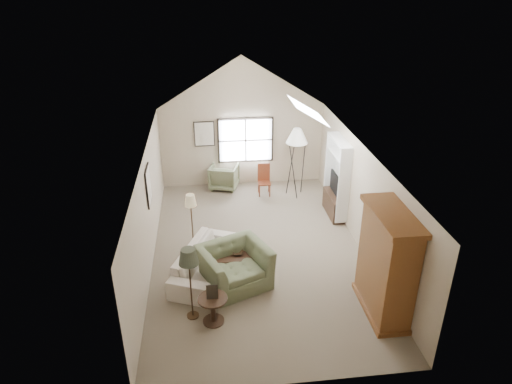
{
  "coord_description": "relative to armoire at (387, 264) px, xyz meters",
  "views": [
    {
      "loc": [
        -1.15,
        -9.28,
        6.13
      ],
      "look_at": [
        0.0,
        0.4,
        1.4
      ],
      "focal_mm": 32.0,
      "sensor_mm": 36.0,
      "label": 1
    }
  ],
  "objects": [
    {
      "name": "armchair_far",
      "position": [
        -2.78,
        6.1,
        -0.71
      ],
      "size": [
        1.03,
        1.04,
        0.77
      ],
      "primitive_type": "imported",
      "rotation": [
        0.0,
        0.0,
        2.86
      ],
      "color": "#5F6949",
      "rests_on": "ground"
    },
    {
      "name": "tv_panel",
      "position": [
        0.14,
        4.0,
        -0.18
      ],
      "size": [
        0.05,
        0.9,
        0.55
      ],
      "primitive_type": "cube",
      "color": "black",
      "rests_on": "media_console"
    },
    {
      "name": "window",
      "position": [
        -2.08,
        6.36,
        0.35
      ],
      "size": [
        1.72,
        0.08,
        1.42
      ],
      "primitive_type": "cube",
      "color": "black",
      "rests_on": "room_shell"
    },
    {
      "name": "side_chair",
      "position": [
        -1.61,
        5.47,
        -0.62
      ],
      "size": [
        0.39,
        0.39,
        0.96
      ],
      "primitive_type": "cube",
      "rotation": [
        0.0,
        0.0,
        -0.03
      ],
      "color": "brown",
      "rests_on": "ground"
    },
    {
      "name": "media_console",
      "position": [
        0.14,
        4.0,
        -0.8
      ],
      "size": [
        0.34,
        1.18,
        0.6
      ],
      "primitive_type": "cube",
      "color": "#382316",
      "rests_on": "ground"
    },
    {
      "name": "armoire",
      "position": [
        0.0,
        0.0,
        0.0
      ],
      "size": [
        0.6,
        1.5,
        2.2
      ],
      "primitive_type": "cube",
      "color": "brown",
      "rests_on": "ground"
    },
    {
      "name": "room_shell",
      "position": [
        -2.18,
        2.4,
        2.11
      ],
      "size": [
        5.01,
        8.01,
        4.0
      ],
      "color": "#756853",
      "rests_on": "ground"
    },
    {
      "name": "sofa",
      "position": [
        -3.44,
        1.64,
        -0.77
      ],
      "size": [
        1.69,
        2.44,
        0.66
      ],
      "primitive_type": "imported",
      "rotation": [
        0.0,
        0.0,
        1.18
      ],
      "color": "silver",
      "rests_on": "ground"
    },
    {
      "name": "dark_lamp",
      "position": [
        -3.74,
        0.24,
        -0.31
      ],
      "size": [
        0.5,
        0.5,
        1.59
      ],
      "primitive_type": null,
      "rotation": [
        0.0,
        0.0,
        -0.39
      ],
      "color": "#292D1F",
      "rests_on": "ground"
    },
    {
      "name": "skylight",
      "position": [
        -0.88,
        3.3,
        2.12
      ],
      "size": [
        0.8,
        1.2,
        0.52
      ],
      "primitive_type": null,
      "color": "white",
      "rests_on": "room_shell"
    },
    {
      "name": "armchair_near",
      "position": [
        -2.83,
        1.18,
        -0.65
      ],
      "size": [
        1.73,
        1.64,
        0.89
      ],
      "primitive_type": "imported",
      "rotation": [
        0.0,
        0.0,
        0.4
      ],
      "color": "#65704E",
      "rests_on": "ground"
    },
    {
      "name": "tripod_lamp",
      "position": [
        -0.7,
        5.33,
        -0.03
      ],
      "size": [
        0.68,
        0.68,
        2.14
      ],
      "primitive_type": null,
      "rotation": [
        0.0,
        0.0,
        -0.1
      ],
      "color": "silver",
      "rests_on": "ground"
    },
    {
      "name": "wall_art",
      "position": [
        -4.06,
        4.34,
        0.63
      ],
      "size": [
        1.97,
        3.71,
        0.88
      ],
      "color": "black",
      "rests_on": "room_shell"
    },
    {
      "name": "tv_alcove",
      "position": [
        0.16,
        4.0,
        0.05
      ],
      "size": [
        0.32,
        1.3,
        2.1
      ],
      "primitive_type": "cube",
      "color": "white",
      "rests_on": "ground"
    },
    {
      "name": "bowl",
      "position": [
        -2.73,
        1.53,
        -0.55
      ],
      "size": [
        0.25,
        0.25,
        0.06
      ],
      "primitive_type": "imported",
      "rotation": [
        0.0,
        0.0,
        -0.04
      ],
      "color": "#332515",
      "rests_on": "coffee_table"
    },
    {
      "name": "tan_lamp",
      "position": [
        -3.74,
        2.84,
        -0.39
      ],
      "size": [
        0.37,
        0.37,
        1.43
      ],
      "primitive_type": null,
      "rotation": [
        0.0,
        0.0,
        -0.39
      ],
      "color": "tan",
      "rests_on": "ground"
    },
    {
      "name": "side_table",
      "position": [
        -3.34,
        0.04,
        -0.81
      ],
      "size": [
        0.75,
        0.75,
        0.57
      ],
      "primitive_type": "cylinder",
      "rotation": [
        0.0,
        0.0,
        -0.39
      ],
      "color": "#341C15",
      "rests_on": "ground"
    },
    {
      "name": "coffee_table",
      "position": [
        -2.73,
        1.53,
        -0.84
      ],
      "size": [
        1.04,
        0.6,
        0.52
      ],
      "primitive_type": "cube",
      "rotation": [
        0.0,
        0.0,
        -0.04
      ],
      "color": "#371D16",
      "rests_on": "ground"
    }
  ]
}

